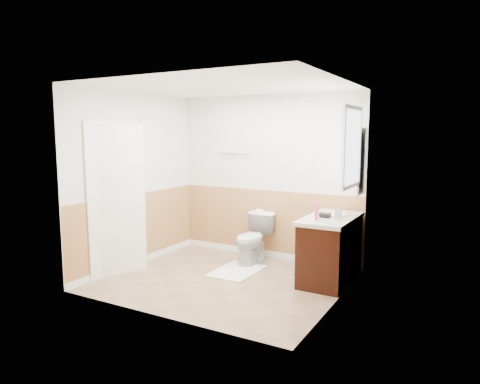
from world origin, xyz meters
The scene contains 32 objects.
floor centered at (0.00, 0.00, 0.00)m, with size 3.00×3.00×0.00m, color #8C7051.
ceiling centered at (0.00, 0.00, 2.50)m, with size 3.00×3.00×0.00m, color white.
wall_back centered at (0.00, 1.30, 1.25)m, with size 3.00×3.00×0.00m, color silver.
wall_front centered at (0.00, -1.30, 1.25)m, with size 3.00×3.00×0.00m, color silver.
wall_left centered at (-1.50, 0.00, 1.25)m, with size 3.00×3.00×0.00m, color silver.
wall_right centered at (1.50, 0.00, 1.25)m, with size 3.00×3.00×0.00m, color silver.
wainscot_back centered at (0.00, 1.29, 0.50)m, with size 3.00×3.00×0.00m, color #BB814B.
wainscot_front centered at (0.00, -1.29, 0.50)m, with size 3.00×3.00×0.00m, color #BB814B.
wainscot_left centered at (-1.49, 0.00, 0.50)m, with size 2.60×2.60×0.00m, color #BB814B.
wainscot_right centered at (1.49, 0.00, 0.50)m, with size 2.60×2.60×0.00m, color #BB814B.
toilet centered at (-0.03, 0.88, 0.37)m, with size 0.41×0.72×0.74m, color silver.
bath_mat centered at (-0.03, 0.39, 0.01)m, with size 0.55×0.80×0.02m, color white.
vanity_cabinet centered at (1.21, 0.67, 0.40)m, with size 0.55×1.10×0.80m, color black.
vanity_knob_left centered at (0.91, 0.57, 0.55)m, with size 0.03×0.03×0.03m, color white.
vanity_knob_right centered at (0.91, 0.77, 0.55)m, with size 0.03×0.03×0.03m, color silver.
countertop centered at (1.20, 0.67, 0.83)m, with size 0.60×1.15×0.05m, color beige.
sink_basin centered at (1.21, 0.82, 0.86)m, with size 0.36×0.36×0.02m, color silver.
faucet centered at (1.39, 0.82, 0.92)m, with size 0.02×0.02×0.14m, color silver.
lotion_bottle centered at (1.11, 0.38, 0.96)m, with size 0.05×0.05×0.22m, color #CE3579.
soap_dispenser centered at (1.33, 0.58, 0.94)m, with size 0.08×0.08×0.18m, color #9299A4.
hair_dryer_body centered at (1.16, 0.57, 0.89)m, with size 0.07×0.07×0.14m, color black.
hair_dryer_handle centered at (1.13, 0.56, 0.86)m, with size 0.03×0.03×0.07m, color black.
mirror_panel centered at (1.48, 1.10, 1.55)m, with size 0.02×0.35×0.90m, color silver.
window_frame centered at (1.47, 0.59, 1.75)m, with size 0.04×0.80×1.00m, color white.
window_glass centered at (1.49, 0.59, 1.75)m, with size 0.01×0.70×0.90m, color white.
door centered at (-1.40, -0.45, 1.02)m, with size 0.05×0.80×2.04m, color white.
door_frame centered at (-1.48, -0.45, 1.03)m, with size 0.02×0.92×2.10m, color white.
door_knob centered at (-1.34, -0.12, 0.95)m, with size 0.06×0.06×0.06m, color silver.
towel_bar centered at (-0.55, 1.25, 1.60)m, with size 0.02×0.02×0.62m, color silver.
tp_holder_bar centered at (-0.10, 1.23, 0.70)m, with size 0.02×0.02×0.14m, color silver.
tp_roll centered at (-0.10, 1.23, 0.70)m, with size 0.11×0.11×0.10m, color white.
tp_sheet centered at (-0.10, 1.23, 0.59)m, with size 0.10×0.01×0.16m, color white.
Camera 1 is at (2.85, -4.68, 1.91)m, focal length 32.36 mm.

